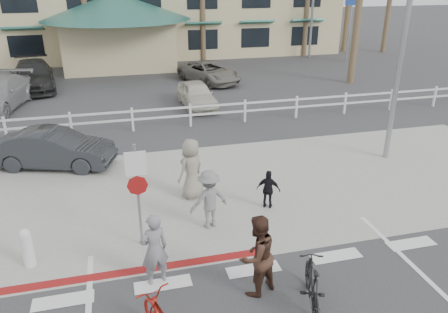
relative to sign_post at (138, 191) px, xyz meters
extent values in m
plane|color=#333335|center=(2.30, -2.20, -1.45)|extent=(140.00, 140.00, 0.00)
cube|color=gray|center=(2.30, 2.30, -1.44)|extent=(22.00, 7.00, 0.01)
cube|color=#333335|center=(2.30, 6.30, -1.45)|extent=(40.00, 5.00, 0.01)
cube|color=#333335|center=(2.30, 15.80, -1.45)|extent=(50.00, 16.00, 0.01)
cube|color=maroon|center=(-0.70, -1.00, -1.44)|extent=(7.00, 0.25, 0.02)
imported|color=gray|center=(0.18, -1.47, -0.63)|extent=(0.68, 0.54, 1.64)
imported|color=black|center=(3.07, -2.90, -0.96)|extent=(0.90, 1.68, 0.97)
imported|color=#3C241A|center=(2.13, -2.27, -0.57)|extent=(1.05, 0.96, 1.76)
imported|color=slate|center=(1.75, 0.41, -0.67)|extent=(1.12, 0.80, 1.57)
imported|color=black|center=(3.54, 0.95, -0.89)|extent=(0.71, 0.56, 1.12)
imported|color=gray|center=(1.61, 2.12, -0.56)|extent=(1.04, 0.97, 1.78)
imported|color=#222529|center=(-2.43, 5.35, -0.81)|extent=(4.13, 2.50, 1.28)
imported|color=beige|center=(3.52, 11.12, -0.84)|extent=(1.63, 3.65, 1.22)
imported|color=black|center=(-4.58, 16.77, -0.69)|extent=(2.86, 5.50, 1.52)
imported|color=slate|center=(5.19, 15.87, -0.84)|extent=(3.60, 4.83, 1.22)
camera|label=1|loc=(-0.29, -9.08, 4.64)|focal=35.00mm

